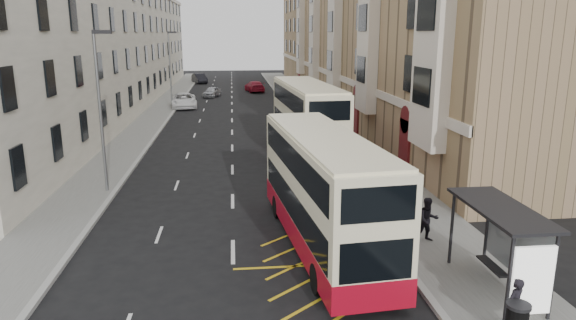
{
  "coord_description": "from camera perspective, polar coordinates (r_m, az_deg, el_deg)",
  "views": [
    {
      "loc": [
        0.15,
        -14.03,
        8.01
      ],
      "look_at": [
        2.46,
        7.42,
        2.65
      ],
      "focal_mm": 32.0,
      "sensor_mm": 36.0,
      "label": 1
    }
  ],
  "objects": [
    {
      "name": "guard_railing",
      "position": [
        21.9,
        10.44,
        -5.35
      ],
      "size": [
        0.06,
        6.56,
        1.01
      ],
      "color": "#AE2B1B",
      "rests_on": "pavement_right"
    },
    {
      "name": "double_decker_front",
      "position": [
        19.33,
        3.96,
        -3.45
      ],
      "size": [
        3.55,
        11.21,
        4.4
      ],
      "rotation": [
        0.0,
        0.0,
        0.09
      ],
      "color": "#FFF4C6",
      "rests_on": "ground"
    },
    {
      "name": "terrace_right",
      "position": [
        61.2,
        8.02,
        13.38
      ],
      "size": [
        10.75,
        79.0,
        15.25
      ],
      "color": "#9A7C59",
      "rests_on": "ground"
    },
    {
      "name": "road_markings",
      "position": [
        59.57,
        -6.26,
        6.16
      ],
      "size": [
        10.0,
        110.0,
        0.01
      ],
      "primitive_type": null,
      "color": "silver",
      "rests_on": "ground"
    },
    {
      "name": "pedestrian_far",
      "position": [
        21.3,
        11.19,
        -5.28
      ],
      "size": [
        1.19,
        0.9,
        1.88
      ],
      "primitive_type": "imported",
      "rotation": [
        0.0,
        0.0,
        2.68
      ],
      "color": "black",
      "rests_on": "pavement_right"
    },
    {
      "name": "kerb_right",
      "position": [
        45.12,
        1.42,
        3.83
      ],
      "size": [
        0.25,
        120.0,
        0.15
      ],
      "primitive_type": "cube",
      "color": "#989994",
      "rests_on": "ground"
    },
    {
      "name": "street_lamp_far",
      "position": [
        56.5,
        -12.93,
        10.2
      ],
      "size": [
        0.93,
        0.18,
        8.0
      ],
      "color": "slate",
      "rests_on": "pavement_left"
    },
    {
      "name": "ground",
      "position": [
        16.15,
        -6.09,
        -15.86
      ],
      "size": [
        200.0,
        200.0,
        0.0
      ],
      "primitive_type": "plane",
      "color": "black",
      "rests_on": "ground"
    },
    {
      "name": "car_red",
      "position": [
        72.22,
        -3.73,
        8.17
      ],
      "size": [
        2.91,
        5.43,
        1.5
      ],
      "primitive_type": "imported",
      "rotation": [
        0.0,
        0.0,
        3.3
      ],
      "color": "#A9162E",
      "rests_on": "ground"
    },
    {
      "name": "white_van",
      "position": [
        57.63,
        -11.48,
        6.5
      ],
      "size": [
        3.23,
        5.96,
        1.59
      ],
      "primitive_type": "imported",
      "rotation": [
        0.0,
        0.0,
        0.11
      ],
      "color": "white",
      "rests_on": "ground"
    },
    {
      "name": "bus_shelter",
      "position": [
        16.96,
        23.45,
        -7.52
      ],
      "size": [
        1.65,
        4.25,
        2.7
      ],
      "color": "black",
      "rests_on": "pavement_right"
    },
    {
      "name": "double_decker_rear",
      "position": [
        34.12,
        2.13,
        4.56
      ],
      "size": [
        3.5,
        12.18,
        4.8
      ],
      "rotation": [
        0.0,
        0.0,
        0.06
      ],
      "color": "#FFF4C6",
      "rests_on": "ground"
    },
    {
      "name": "car_silver",
      "position": [
        66.81,
        -8.46,
        7.5
      ],
      "size": [
        2.63,
        4.13,
        1.31
      ],
      "primitive_type": "imported",
      "rotation": [
        0.0,
        0.0,
        -0.3
      ],
      "color": "#989BA0",
      "rests_on": "ground"
    },
    {
      "name": "kerb_left",
      "position": [
        45.16,
        -13.89,
        3.43
      ],
      "size": [
        0.25,
        120.0,
        0.15
      ],
      "primitive_type": "cube",
      "color": "#989994",
      "rests_on": "ground"
    },
    {
      "name": "pavement_right",
      "position": [
        45.42,
        3.92,
        3.87
      ],
      "size": [
        4.0,
        120.0,
        0.15
      ],
      "primitive_type": "cube",
      "color": "#61615C",
      "rests_on": "ground"
    },
    {
      "name": "pavement_left",
      "position": [
        45.39,
        -15.76,
        3.37
      ],
      "size": [
        3.0,
        120.0,
        0.15
      ],
      "primitive_type": "cube",
      "color": "#61615C",
      "rests_on": "ground"
    },
    {
      "name": "car_dark",
      "position": [
        85.66,
        -9.81,
        8.92
      ],
      "size": [
        2.96,
        5.01,
        1.56
      ],
      "primitive_type": "imported",
      "rotation": [
        0.0,
        0.0,
        0.3
      ],
      "color": "black",
      "rests_on": "ground"
    },
    {
      "name": "pedestrian_mid",
      "position": [
        20.58,
        15.28,
        -6.42
      ],
      "size": [
        0.88,
        0.71,
        1.74
      ],
      "primitive_type": "imported",
      "rotation": [
        0.0,
        0.0,
        0.06
      ],
      "color": "black",
      "rests_on": "pavement_right"
    },
    {
      "name": "terrace_left",
      "position": [
        61.07,
        -19.4,
        11.8
      ],
      "size": [
        9.18,
        79.0,
        13.25
      ],
      "color": "silver",
      "rests_on": "ground"
    },
    {
      "name": "pedestrian_near",
      "position": [
        15.51,
        23.87,
        -14.54
      ],
      "size": [
        0.67,
        0.59,
        1.54
      ],
      "primitive_type": "imported",
      "rotation": [
        0.0,
        0.0,
        3.64
      ],
      "color": "black",
      "rests_on": "pavement_right"
    },
    {
      "name": "street_lamp_near",
      "position": [
        27.04,
        -20.11,
        5.95
      ],
      "size": [
        0.93,
        0.18,
        8.0
      ],
      "color": "slate",
      "rests_on": "pavement_left"
    }
  ]
}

